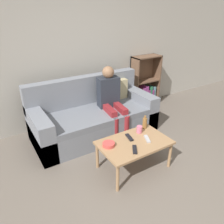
# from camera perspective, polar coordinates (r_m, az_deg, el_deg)

# --- Properties ---
(ground_plane) EXTENTS (22.00, 22.00, 0.00)m
(ground_plane) POSITION_cam_1_polar(r_m,az_deg,el_deg) (2.74, 10.89, -21.54)
(ground_plane) COLOR #70665B
(wall_back) EXTENTS (12.00, 0.06, 2.60)m
(wall_back) POSITION_cam_1_polar(r_m,az_deg,el_deg) (3.95, -11.38, 15.18)
(wall_back) COLOR #B7B2A8
(wall_back) RESTS_ON ground_plane
(couch) EXTENTS (2.05, 0.93, 0.93)m
(couch) POSITION_cam_1_polar(r_m,az_deg,el_deg) (3.73, -4.78, -1.26)
(couch) COLOR gray
(couch) RESTS_ON ground_plane
(bookshelf) EXTENTS (0.62, 0.28, 1.09)m
(bookshelf) POSITION_cam_1_polar(r_m,az_deg,el_deg) (4.84, 8.30, 6.27)
(bookshelf) COLOR brown
(bookshelf) RESTS_ON ground_plane
(coffee_table) EXTENTS (0.92, 0.58, 0.41)m
(coffee_table) POSITION_cam_1_polar(r_m,az_deg,el_deg) (2.91, 5.82, -8.42)
(coffee_table) COLOR #A87F56
(coffee_table) RESTS_ON ground_plane
(person_adult) EXTENTS (0.39, 0.67, 1.14)m
(person_adult) POSITION_cam_1_polar(r_m,az_deg,el_deg) (3.62, -0.36, 4.16)
(person_adult) COLOR maroon
(person_adult) RESTS_ON ground_plane
(cup_near) EXTENTS (0.08, 0.08, 0.10)m
(cup_near) POSITION_cam_1_polar(r_m,az_deg,el_deg) (3.07, 7.16, -4.52)
(cup_near) COLOR pink
(cup_near) RESTS_ON coffee_table
(tv_remote_0) EXTENTS (0.13, 0.17, 0.02)m
(tv_remote_0) POSITION_cam_1_polar(r_m,az_deg,el_deg) (2.73, 5.93, -9.70)
(tv_remote_0) COLOR black
(tv_remote_0) RESTS_ON coffee_table
(tv_remote_1) EXTENTS (0.11, 0.17, 0.02)m
(tv_remote_1) POSITION_cam_1_polar(r_m,az_deg,el_deg) (2.95, 9.16, -6.93)
(tv_remote_1) COLOR #B7B7BC
(tv_remote_1) RESTS_ON coffee_table
(tv_remote_2) EXTENTS (0.08, 0.18, 0.02)m
(tv_remote_2) POSITION_cam_1_polar(r_m,az_deg,el_deg) (2.95, 4.54, -6.61)
(tv_remote_2) COLOR black
(tv_remote_2) RESTS_ON coffee_table
(snack_bowl) EXTENTS (0.16, 0.16, 0.05)m
(snack_bowl) POSITION_cam_1_polar(r_m,az_deg,el_deg) (2.78, -0.88, -8.45)
(snack_bowl) COLOR #DB4C47
(snack_bowl) RESTS_ON coffee_table
(bottle) EXTENTS (0.06, 0.06, 0.20)m
(bottle) POSITION_cam_1_polar(r_m,az_deg,el_deg) (3.17, 8.55, -2.82)
(bottle) COLOR olive
(bottle) RESTS_ON coffee_table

